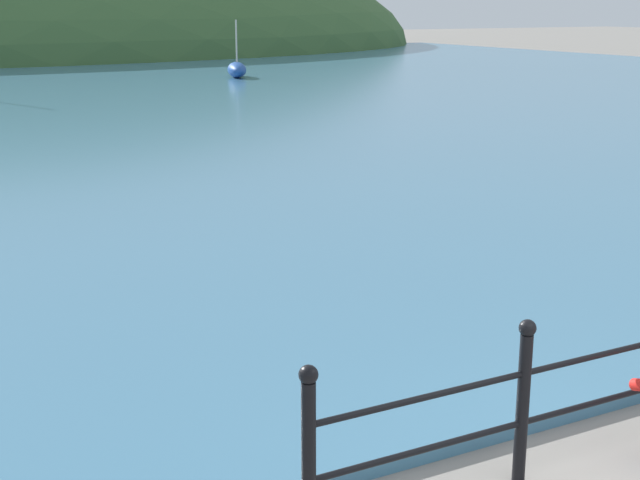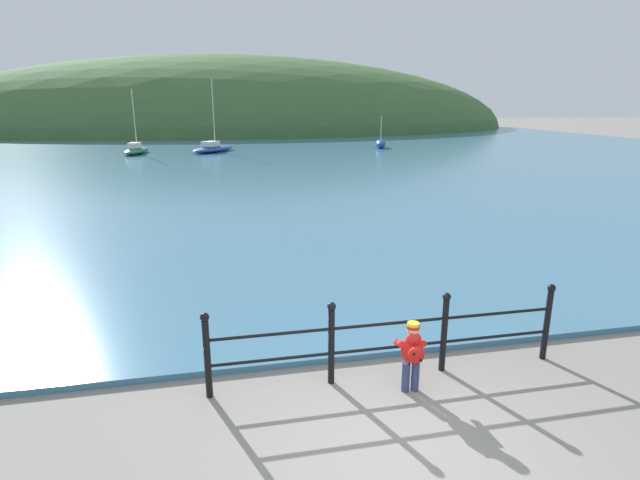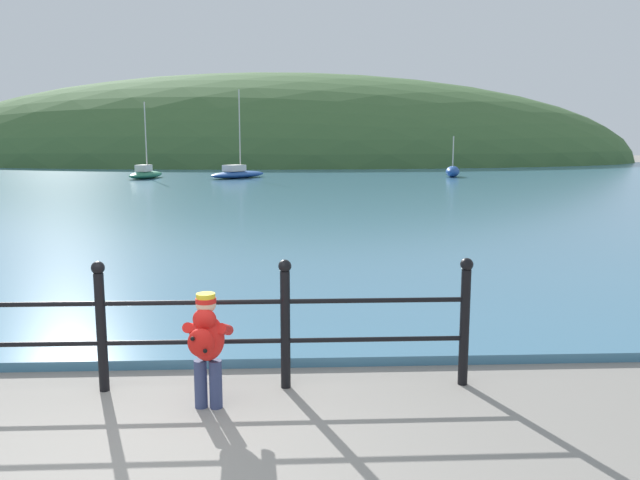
# 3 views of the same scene
# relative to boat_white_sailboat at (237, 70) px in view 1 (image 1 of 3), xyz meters

# --- Properties ---
(iron_railing) EXTENTS (5.10, 0.12, 1.21)m
(iron_railing) POSITION_rel_boat_white_sailboat_xyz_m (-10.92, -32.98, 0.20)
(iron_railing) COLOR black
(iron_railing) RESTS_ON ground
(boat_white_sailboat) EXTENTS (1.49, 2.43, 2.51)m
(boat_white_sailboat) POSITION_rel_boat_white_sailboat_xyz_m (0.00, 0.00, 0.00)
(boat_white_sailboat) COLOR #1E4793
(boat_white_sailboat) RESTS_ON water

